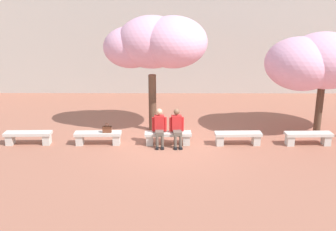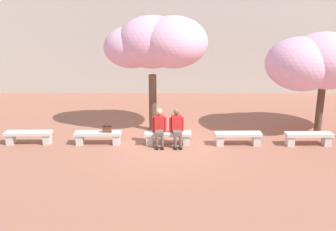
# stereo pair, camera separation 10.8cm
# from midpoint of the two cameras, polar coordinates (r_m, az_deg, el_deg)

# --- Properties ---
(ground_plane) EXTENTS (100.00, 100.00, 0.00)m
(ground_plane) POSITION_cam_midpoint_polar(r_m,az_deg,el_deg) (13.77, 0.21, -4.23)
(ground_plane) COLOR #9E604C
(building_facade) EXTENTS (28.00, 4.00, 7.52)m
(building_facade) POSITION_cam_midpoint_polar(r_m,az_deg,el_deg) (22.55, 0.50, 13.78)
(building_facade) COLOR #B7B2A8
(building_facade) RESTS_ON ground
(stone_bench_west_end) EXTENTS (1.63, 0.47, 0.45)m
(stone_bench_west_end) POSITION_cam_midpoint_polar(r_m,az_deg,el_deg) (14.55, -19.38, -2.80)
(stone_bench_west_end) COLOR beige
(stone_bench_west_end) RESTS_ON ground
(stone_bench_near_west) EXTENTS (1.63, 0.47, 0.45)m
(stone_bench_near_west) POSITION_cam_midpoint_polar(r_m,az_deg,el_deg) (13.90, -9.89, -2.97)
(stone_bench_near_west) COLOR beige
(stone_bench_near_west) RESTS_ON ground
(stone_bench_center) EXTENTS (1.63, 0.47, 0.45)m
(stone_bench_center) POSITION_cam_midpoint_polar(r_m,az_deg,el_deg) (13.66, 0.22, -3.07)
(stone_bench_center) COLOR beige
(stone_bench_center) RESTS_ON ground
(stone_bench_near_east) EXTENTS (1.63, 0.47, 0.45)m
(stone_bench_near_east) POSITION_cam_midpoint_polar(r_m,az_deg,el_deg) (13.86, 10.36, -3.06)
(stone_bench_near_east) COLOR beige
(stone_bench_near_east) RESTS_ON ground
(stone_bench_east_end) EXTENTS (1.63, 0.47, 0.45)m
(stone_bench_east_end) POSITION_cam_midpoint_polar(r_m,az_deg,el_deg) (14.46, 19.94, -2.98)
(stone_bench_east_end) COLOR beige
(stone_bench_east_end) RESTS_ON ground
(person_seated_left) EXTENTS (0.51, 0.70, 1.29)m
(person_seated_left) POSITION_cam_midpoint_polar(r_m,az_deg,el_deg) (13.49, -1.04, -1.53)
(person_seated_left) COLOR black
(person_seated_left) RESTS_ON ground
(person_seated_right) EXTENTS (0.51, 0.71, 1.29)m
(person_seated_right) POSITION_cam_midpoint_polar(r_m,az_deg,el_deg) (13.48, 1.52, -1.54)
(person_seated_right) COLOR black
(person_seated_right) RESTS_ON ground
(handbag) EXTENTS (0.30, 0.15, 0.34)m
(handbag) POSITION_cam_midpoint_polar(r_m,az_deg,el_deg) (13.73, -8.61, -1.91)
(handbag) COLOR brown
(handbag) RESTS_ON stone_bench_near_west
(cherry_tree_main) EXTENTS (3.81, 2.65, 4.34)m
(cherry_tree_main) POSITION_cam_midpoint_polar(r_m,az_deg,el_deg) (14.50, -1.44, 10.42)
(cherry_tree_main) COLOR #513828
(cherry_tree_main) RESTS_ON ground
(cherry_tree_secondary) EXTENTS (4.34, 3.03, 3.79)m
(cherry_tree_secondary) POSITION_cam_midpoint_polar(r_m,az_deg,el_deg) (15.34, 21.95, 7.27)
(cherry_tree_secondary) COLOR #513828
(cherry_tree_secondary) RESTS_ON ground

